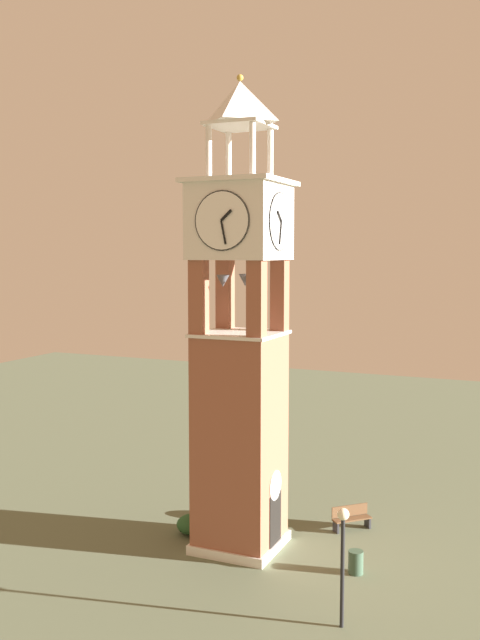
# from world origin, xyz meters

# --- Properties ---
(ground) EXTENTS (80.00, 80.00, 0.00)m
(ground) POSITION_xyz_m (0.00, 0.00, 0.00)
(ground) COLOR #5B664C
(clock_tower) EXTENTS (3.40, 3.40, 17.30)m
(clock_tower) POSITION_xyz_m (0.00, -0.00, 7.17)
(clock_tower) COLOR #93543D
(clock_tower) RESTS_ON ground
(park_bench) EXTENTS (1.44, 1.45, 0.95)m
(park_bench) POSITION_xyz_m (3.36, -3.37, 0.48)
(park_bench) COLOR brown
(park_bench) RESTS_ON ground
(lamp_post) EXTENTS (0.36, 0.36, 3.61)m
(lamp_post) POSITION_xyz_m (-4.12, -5.10, 2.53)
(lamp_post) COLOR black
(lamp_post) RESTS_ON ground
(trash_bin) EXTENTS (0.52, 0.52, 0.80)m
(trash_bin) POSITION_xyz_m (-0.46, -4.56, 0.40)
(trash_bin) COLOR #38513D
(trash_bin) RESTS_ON ground
(shrub_near_entry) EXTENTS (1.27, 1.27, 0.75)m
(shrub_near_entry) POSITION_xyz_m (0.42, 2.21, 0.38)
(shrub_near_entry) COLOR #28562D
(shrub_near_entry) RESTS_ON ground
(shrub_left_of_tower) EXTENTS (0.92, 0.92, 0.66)m
(shrub_left_of_tower) POSITION_xyz_m (3.58, 0.36, 0.33)
(shrub_left_of_tower) COLOR #28562D
(shrub_left_of_tower) RESTS_ON ground
(shrub_behind_bench) EXTENTS (1.02, 1.02, 0.81)m
(shrub_behind_bench) POSITION_xyz_m (2.52, 1.58, 0.41)
(shrub_behind_bench) COLOR #28562D
(shrub_behind_bench) RESTS_ON ground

